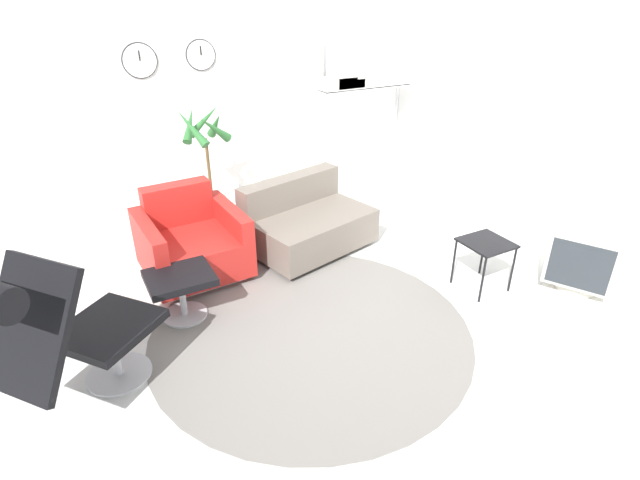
{
  "coord_description": "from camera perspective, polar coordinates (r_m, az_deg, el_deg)",
  "views": [
    {
      "loc": [
        -1.67,
        -2.98,
        2.45
      ],
      "look_at": [
        0.08,
        0.23,
        0.55
      ],
      "focal_mm": 28.0,
      "sensor_mm": 36.0,
      "label": 1
    }
  ],
  "objects": [
    {
      "name": "ground_plane",
      "position": [
        4.2,
        0.56,
        -8.2
      ],
      "size": [
        12.0,
        12.0,
        0.0
      ],
      "primitive_type": "plane",
      "color": "silver"
    },
    {
      "name": "wall_back",
      "position": [
        6.29,
        -13.42,
        17.18
      ],
      "size": [
        12.0,
        0.09,
        2.8
      ],
      "color": "white",
      "rests_on": "ground_plane"
    },
    {
      "name": "wall_right",
      "position": [
        5.56,
        28.67,
        13.37
      ],
      "size": [
        0.06,
        12.0,
        2.8
      ],
      "color": "white",
      "rests_on": "ground_plane"
    },
    {
      "name": "round_rug",
      "position": [
        3.99,
        -1.05,
        -10.29
      ],
      "size": [
        2.51,
        2.51,
        0.01
      ],
      "color": "slate",
      "rests_on": "ground_plane"
    },
    {
      "name": "lounge_chair",
      "position": [
        3.3,
        -28.1,
        -8.47
      ],
      "size": [
        1.16,
        1.07,
        1.19
      ],
      "rotation": [
        0.0,
        0.0,
        -0.89
      ],
      "color": "#BCBCC1",
      "rests_on": "ground_plane"
    },
    {
      "name": "ottoman",
      "position": [
        4.14,
        -15.64,
        -4.92
      ],
      "size": [
        0.52,
        0.44,
        0.4
      ],
      "color": "#BCBCC1",
      "rests_on": "ground_plane"
    },
    {
      "name": "armchair_red",
      "position": [
        4.76,
        -14.47,
        -0.5
      ],
      "size": [
        0.92,
        0.91,
        0.78
      ],
      "rotation": [
        0.0,
        0.0,
        3.19
      ],
      "color": "silver",
      "rests_on": "ground_plane"
    },
    {
      "name": "couch_low",
      "position": [
        5.06,
        -1.55,
        1.83
      ],
      "size": [
        1.35,
        1.07,
        0.7
      ],
      "rotation": [
        0.0,
        0.0,
        3.38
      ],
      "color": "black",
      "rests_on": "ground_plane"
    },
    {
      "name": "side_table",
      "position": [
        4.55,
        18.42,
        -0.82
      ],
      "size": [
        0.39,
        0.39,
        0.46
      ],
      "color": "black",
      "rests_on": "ground_plane"
    },
    {
      "name": "crt_television",
      "position": [
        4.91,
        27.87,
        -1.78
      ],
      "size": [
        0.68,
        0.7,
        0.58
      ],
      "rotation": [
        0.0,
        0.0,
        2.06
      ],
      "color": "beige",
      "rests_on": "ground_plane"
    },
    {
      "name": "potted_plant",
      "position": [
        5.78,
        -12.65,
        7.76
      ],
      "size": [
        0.58,
        0.58,
        1.29
      ],
      "color": "brown",
      "rests_on": "ground_plane"
    },
    {
      "name": "shelf_unit",
      "position": [
        6.88,
        4.42,
        17.4
      ],
      "size": [
        1.32,
        0.28,
        1.92
      ],
      "color": "#BCBCC1",
      "rests_on": "ground_plane"
    }
  ]
}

